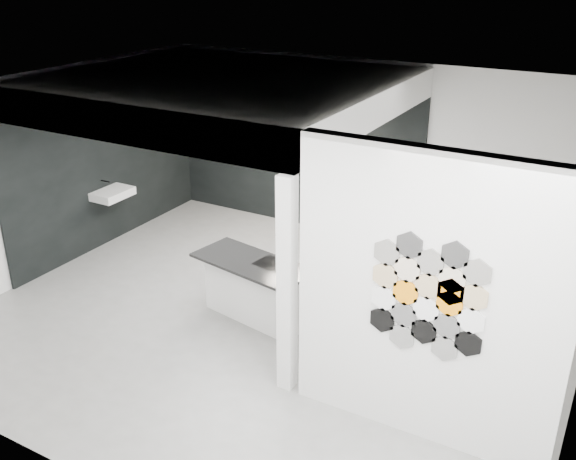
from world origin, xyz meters
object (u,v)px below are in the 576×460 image
Objects in this scene: stockpot at (251,136)px; wall_basin at (113,194)px; partition_panel at (426,303)px; kettle at (363,155)px; bottle_dark at (294,143)px; kitchen_island at (257,288)px; utensil_cup at (241,138)px; glass_vase at (374,157)px; glass_bowl at (374,158)px.

wall_basin is at bearing -119.97° from stockpot.
partition_panel is 12.02× the size of stockpot.
stockpot is 1.50× the size of kettle.
stockpot reaches higher than wall_basin.
bottle_dark is (0.82, 0.00, -0.01)m from stockpot.
bottle_dark reaches higher than kitchen_island.
bottle_dark is at bearing 120.12° from kitchen_island.
stockpot is at bearing 180.00° from bottle_dark.
stockpot is 2.69× the size of utensil_cup.
stockpot is at bearing 133.30° from kitchen_island.
bottle_dark reaches higher than kettle.
bottle_dark is at bearing -179.63° from kettle.
utensil_cup is at bearing 135.90° from kitchen_island.
kitchen_island reaches higher than wall_basin.
kettle is at bearing 32.81° from wall_basin.
kettle is 1.11× the size of glass_vase.
bottle_dark is (-3.45, 3.87, 0.01)m from partition_panel.
glass_vase is at bearing 93.24° from kitchen_island.
kitchen_island is 11.03× the size of glass_bowl.
wall_basin is (-5.46, 1.80, -0.55)m from partition_panel.
kitchen_island is 3.02m from glass_vase.
partition_panel is at bearing -40.88° from utensil_cup.
bottle_dark is 1.01m from utensil_cup.
partition_panel is 4.48m from kettle.
wall_basin is 2.94m from bottle_dark.
partition_panel is at bearing -12.89° from kitchen_island.
kettle is 0.89× the size of bottle_dark.
glass_bowl is (2.20, 0.00, -0.04)m from stockpot.
stockpot is 0.82m from bottle_dark.
utensil_cup reaches higher than wall_basin.
glass_vase is 2.39m from utensil_cup.
kettle is (3.20, 2.07, 0.54)m from wall_basin.
partition_panel is 4.67× the size of wall_basin.
kitchen_island is 3.54m from stockpot.
wall_basin is 3.42× the size of bottle_dark.
glass_bowl is (0.19, 0.00, -0.01)m from kettle.
stockpot is (-4.27, 3.87, 0.02)m from partition_panel.
stockpot reaches higher than glass_vase.
stockpot is (-1.86, 2.84, 1.01)m from kitchen_island.
glass_bowl is at bearing 0.37° from kettle.
partition_panel is 5.91m from utensil_cup.
glass_bowl is (-2.08, 3.87, -0.03)m from partition_panel.
glass_vase is at bearing 118.23° from partition_panel.
partition_panel is at bearing -18.23° from wall_basin.
partition_panel is 4.39m from glass_vase.
stockpot is at bearing 137.88° from partition_panel.
glass_vase is at bearing 0.00° from bottle_dark.
kettle is 1.07× the size of glass_bowl.
glass_vase is 1.63× the size of utensil_cup.
bottle_dark is at bearing 131.76° from partition_panel.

